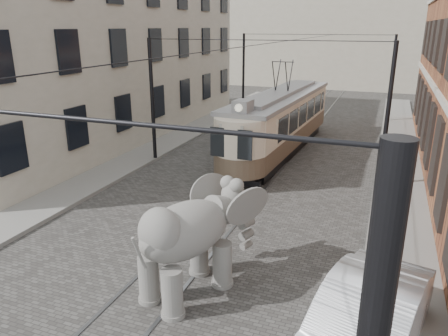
% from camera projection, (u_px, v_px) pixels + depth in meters
% --- Properties ---
extents(ground, '(120.00, 120.00, 0.00)m').
position_uv_depth(ground, '(211.00, 227.00, 14.56)').
color(ground, '#494643').
extents(tram_rails, '(1.54, 80.00, 0.02)m').
position_uv_depth(tram_rails, '(211.00, 226.00, 14.55)').
color(tram_rails, slate).
rests_on(tram_rails, ground).
extents(sidewalk_right, '(2.00, 60.00, 0.15)m').
position_uv_depth(sidewalk_right, '(400.00, 257.00, 12.49)').
color(sidewalk_right, slate).
rests_on(sidewalk_right, ground).
extents(sidewalk_left, '(2.00, 60.00, 0.15)m').
position_uv_depth(sidewalk_left, '(59.00, 199.00, 16.75)').
color(sidewalk_left, slate).
rests_on(sidewalk_left, ground).
extents(stucco_building, '(7.00, 24.00, 10.00)m').
position_uv_depth(stucco_building, '(106.00, 53.00, 25.58)').
color(stucco_building, '#A19A86').
rests_on(stucco_building, ground).
extents(distant_block, '(28.00, 10.00, 14.00)m').
position_uv_depth(distant_block, '(348.00, 22.00, 47.78)').
color(distant_block, '#A19A86').
rests_on(distant_block, ground).
extents(catenary, '(11.00, 30.20, 6.00)m').
position_uv_depth(catenary, '(252.00, 113.00, 18.11)').
color(catenary, black).
rests_on(catenary, ground).
extents(tram, '(3.23, 12.28, 4.82)m').
position_uv_depth(tram, '(281.00, 108.00, 22.60)').
color(tram, beige).
rests_on(tram, ground).
extents(elephant, '(3.90, 5.03, 2.72)m').
position_uv_depth(elephant, '(186.00, 245.00, 10.56)').
color(elephant, slate).
rests_on(elephant, ground).
extents(parked_car, '(2.89, 5.37, 1.68)m').
position_uv_depth(parked_car, '(363.00, 329.00, 8.40)').
color(parked_car, '#AFAFB4').
rests_on(parked_car, ground).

